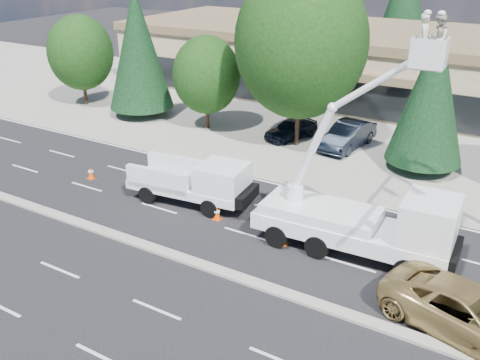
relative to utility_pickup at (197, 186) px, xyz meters
The scene contains 20 objects.
ground 6.01m from the utility_pickup, 51.55° to the right, with size 140.00×140.00×0.00m, color black.
concrete_apron 15.82m from the utility_pickup, 76.48° to the left, with size 140.00×22.00×0.01m, color gray.
road_median 6.01m from the utility_pickup, 51.55° to the right, with size 120.00×0.55×0.12m, color gray.
strip_mall 25.66m from the utility_pickup, 81.71° to the left, with size 50.40×15.40×5.50m.
tree_front_a 21.27m from the utility_pickup, 150.52° to the left, with size 5.13×5.13×7.12m.
tree_front_b 16.60m from the utility_pickup, 139.94° to the left, with size 4.79×4.79×9.45m.
tree_front_c 12.45m from the utility_pickup, 121.36° to the left, with size 4.68×4.68×6.49m.
tree_front_d 11.81m from the utility_pickup, 86.17° to the left, with size 8.14×8.14×11.30m.
tree_front_e 13.98m from the utility_pickup, 49.98° to the left, with size 4.30×4.30×8.48m.
tree_back_a 40.16m from the utility_pickup, 110.96° to the left, with size 4.31×4.31×8.49m.
tree_back_b 37.77m from the utility_pickup, 90.47° to the left, with size 6.19×6.19×12.19m.
utility_pickup is the anchor object (origin of this frame).
bucket_truck 9.09m from the utility_pickup, ahead, with size 8.34×2.97×10.08m.
traffic_cone_a 6.97m from the utility_pickup, behind, with size 0.40×0.40×0.70m.
traffic_cone_b 2.12m from the utility_pickup, 26.83° to the right, with size 0.40×0.40×0.70m.
traffic_cone_c 5.78m from the utility_pickup, 13.83° to the right, with size 0.40×0.40×0.70m.
traffic_cone_d 12.01m from the utility_pickup, ahead, with size 0.40×0.40×0.70m.
minivan 13.92m from the utility_pickup, 14.03° to the right, with size 2.73×5.93×1.65m, color tan.
parked_car_west 11.36m from the utility_pickup, 90.97° to the left, with size 1.62×4.02×1.37m, color black.
parked_car_east 12.19m from the utility_pickup, 72.37° to the left, with size 1.76×5.06×1.67m, color black.
Camera 1 is at (10.66, -15.18, 12.18)m, focal length 40.00 mm.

